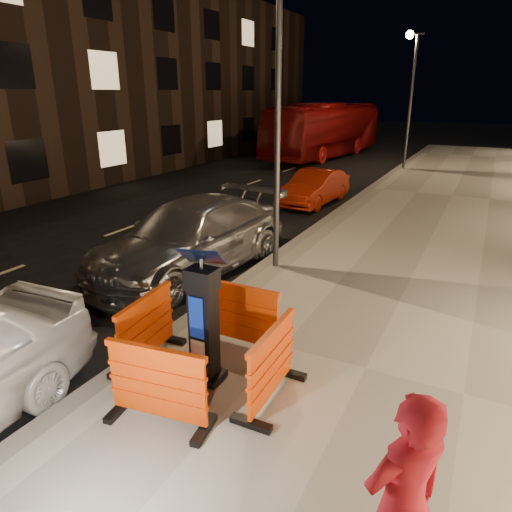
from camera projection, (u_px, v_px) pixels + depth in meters
The scene contains 14 objects.
ground_plane at pixel (186, 329), 7.57m from camera, with size 120.00×120.00×0.00m, color black.
sidewalk at pixel (365, 373), 6.26m from camera, with size 6.00×60.00×0.15m, color #9B988D.
kerb at pixel (186, 325), 7.55m from camera, with size 0.30×60.00×0.15m, color slate.
parking_kiosk at pixel (204, 319), 5.73m from camera, with size 0.55×0.55×1.73m, color black.
barrier_front at pixel (158, 386), 5.06m from camera, with size 1.24×0.51×0.97m, color #E13E06.
barrier_back at pixel (241, 316), 6.65m from camera, with size 1.24×0.51×0.97m, color #E13E06.
barrier_kerbside at pixel (147, 329), 6.27m from camera, with size 1.24×0.51×0.97m, color #E13E06.
barrier_bldgside at pixel (271, 365), 5.45m from camera, with size 1.24×0.51×0.97m, color #E13E06.
car_silver at pixel (192, 270), 10.06m from camera, with size 2.13×5.23×1.52m, color #A8A8AD.
car_red at pixel (314, 204), 16.03m from camera, with size 1.24×3.55×1.17m, color #A01F0A.
bus_doubledecker at pixel (324, 157), 27.74m from camera, with size 2.62×11.20×3.12m, color maroon.
man at pixel (402, 506), 3.11m from camera, with size 0.66×0.43×1.80m, color maroon.
street_lamp_mid at pixel (278, 122), 8.91m from camera, with size 0.12×0.12×6.00m, color #3F3F44.
street_lamp_far at pixel (410, 105), 21.46m from camera, with size 0.12×0.12×6.00m, color #3F3F44.
Camera 1 is at (4.11, -5.44, 3.71)m, focal length 32.00 mm.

